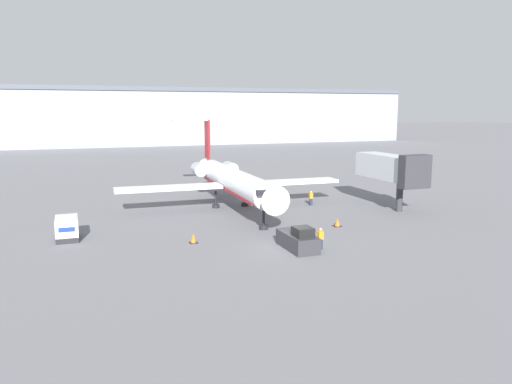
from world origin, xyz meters
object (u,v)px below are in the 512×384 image
at_px(pushback_tug, 298,240).
at_px(traffic_cone_right, 337,223).
at_px(airplane_main, 232,179).
at_px(worker_near_tug, 321,238).
at_px(jet_bridge, 392,168).
at_px(worker_by_wing, 311,198).
at_px(traffic_cone_left, 193,238).
at_px(luggage_cart, 67,228).

height_order(pushback_tug, traffic_cone_right, pushback_tug).
height_order(airplane_main, worker_near_tug, airplane_main).
distance_m(pushback_tug, jet_bridge, 20.03).
distance_m(airplane_main, worker_near_tug, 18.16).
distance_m(worker_by_wing, traffic_cone_right, 10.25).
bearing_deg(worker_near_tug, traffic_cone_left, 149.15).
bearing_deg(airplane_main, worker_by_wing, -10.49).
bearing_deg(pushback_tug, luggage_cart, 151.20).
height_order(traffic_cone_left, traffic_cone_right, traffic_cone_left).
xyz_separation_m(pushback_tug, luggage_cart, (-16.76, 9.21, 0.22)).
relative_size(traffic_cone_left, traffic_cone_right, 1.08).
xyz_separation_m(pushback_tug, jet_bridge, (16.26, 11.11, 3.71)).
height_order(luggage_cart, traffic_cone_right, luggage_cart).
xyz_separation_m(airplane_main, traffic_cone_right, (6.56, -11.62, -2.88)).
distance_m(airplane_main, traffic_cone_left, 14.92).
bearing_deg(worker_by_wing, traffic_cone_left, -145.47).
bearing_deg(luggage_cart, airplane_main, 25.52).
relative_size(worker_near_tug, traffic_cone_right, 2.36).
distance_m(traffic_cone_left, traffic_cone_right, 13.89).
xyz_separation_m(pushback_tug, traffic_cone_right, (6.67, 5.65, -0.40)).
height_order(pushback_tug, traffic_cone_left, pushback_tug).
height_order(worker_near_tug, traffic_cone_left, worker_near_tug).
height_order(worker_by_wing, traffic_cone_left, worker_by_wing).
bearing_deg(worker_near_tug, jet_bridge, 38.83).
xyz_separation_m(pushback_tug, worker_near_tug, (1.61, -0.68, 0.15)).
bearing_deg(jet_bridge, luggage_cart, -176.72).
bearing_deg(airplane_main, pushback_tug, -90.39).
relative_size(pushback_tug, luggage_cart, 1.49).
relative_size(pushback_tug, worker_by_wing, 2.65).
xyz_separation_m(luggage_cart, worker_near_tug, (18.38, -9.89, -0.07)).
distance_m(luggage_cart, jet_bridge, 33.26).
xyz_separation_m(traffic_cone_left, jet_bridge, (23.43, 6.54, 4.07)).
bearing_deg(luggage_cart, traffic_cone_left, -25.85).
bearing_deg(traffic_cone_right, airplane_main, 119.43).
height_order(traffic_cone_right, jet_bridge, jet_bridge).
bearing_deg(worker_by_wing, pushback_tug, -119.72).
bearing_deg(traffic_cone_right, traffic_cone_left, -175.51).
bearing_deg(worker_near_tug, luggage_cart, 151.70).
xyz_separation_m(worker_near_tug, traffic_cone_left, (-8.78, 5.25, -0.51)).
bearing_deg(jet_bridge, worker_near_tug, -141.17).
relative_size(traffic_cone_right, jet_bridge, 0.07).
height_order(pushback_tug, jet_bridge, jet_bridge).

